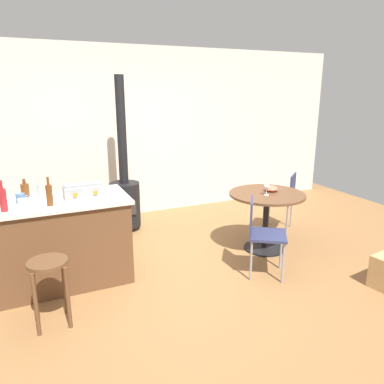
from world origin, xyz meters
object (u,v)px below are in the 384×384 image
(folding_chair_far, at_px, (284,197))
(serving_bowl, at_px, (271,189))
(bottle_2, at_px, (49,195))
(wine_glass, at_px, (267,187))
(toolbox, at_px, (84,191))
(cup_0, at_px, (21,198))
(wooden_stool, at_px, (49,277))
(bottle_1, at_px, (41,192))
(dining_table, at_px, (266,207))
(cup_2, at_px, (2,202))
(bottle_0, at_px, (3,199))
(wood_stove, at_px, (125,194))
(cup_1, at_px, (22,203))
(bottle_3, at_px, (25,190))
(kitchen_island, at_px, (63,241))
(folding_chair_near, at_px, (261,231))

(folding_chair_far, height_order, serving_bowl, folding_chair_far)
(bottle_2, height_order, wine_glass, bottle_2)
(toolbox, height_order, cup_0, toolbox)
(wooden_stool, distance_m, bottle_1, 0.94)
(dining_table, xyz_separation_m, wine_glass, (-0.06, -0.07, 0.29))
(folding_chair_far, relative_size, wine_glass, 5.99)
(bottle_1, height_order, cup_2, bottle_1)
(bottle_0, bearing_deg, bottle_1, 30.14)
(folding_chair_far, xyz_separation_m, wood_stove, (-2.11, 1.00, 0.03))
(cup_1, distance_m, wine_glass, 2.76)
(wooden_stool, xyz_separation_m, serving_bowl, (2.77, 0.61, 0.34))
(cup_0, bearing_deg, bottle_3, 79.16)
(dining_table, relative_size, cup_0, 7.81)
(bottle_0, distance_m, cup_1, 0.18)
(wine_glass, bearing_deg, cup_1, 177.93)
(bottle_1, bearing_deg, kitchen_island, 2.65)
(wood_stove, relative_size, bottle_0, 7.53)
(dining_table, bearing_deg, kitchen_island, 175.60)
(toolbox, bearing_deg, folding_chair_far, 5.85)
(kitchen_island, bearing_deg, wine_glass, -6.08)
(toolbox, distance_m, bottle_1, 0.42)
(wooden_stool, distance_m, cup_0, 0.94)
(dining_table, distance_m, serving_bowl, 0.25)
(folding_chair_far, distance_m, bottle_3, 3.46)
(toolbox, bearing_deg, wine_glass, -6.45)
(dining_table, xyz_separation_m, bottle_1, (-2.64, 0.18, 0.45))
(folding_chair_near, relative_size, bottle_2, 3.05)
(bottle_2, bearing_deg, bottle_3, 115.23)
(kitchen_island, relative_size, bottle_2, 4.87)
(bottle_0, bearing_deg, wooden_stool, -60.93)
(bottle_1, bearing_deg, cup_2, -173.53)
(wooden_stool, relative_size, serving_bowl, 3.40)
(folding_chair_near, xyz_separation_m, cup_1, (-2.36, 0.58, 0.46))
(bottle_0, xyz_separation_m, bottle_1, (0.33, 0.19, -0.02))
(bottle_1, xyz_separation_m, cup_1, (-0.18, -0.15, -0.05))
(wood_stove, xyz_separation_m, bottle_2, (-1.10, -1.47, 0.51))
(folding_chair_near, distance_m, bottle_3, 2.58)
(toolbox, bearing_deg, folding_chair_near, -22.28)
(folding_chair_near, height_order, bottle_3, bottle_3)
(cup_2, bearing_deg, bottle_1, 6.47)
(folding_chair_near, relative_size, toolbox, 2.15)
(wine_glass, bearing_deg, bottle_1, 174.46)
(dining_table, xyz_separation_m, cup_2, (-2.99, 0.14, 0.40))
(wooden_stool, relative_size, dining_table, 0.64)
(toolbox, bearing_deg, cup_0, 176.99)
(folding_chair_near, bearing_deg, toolbox, 157.72)
(wooden_stool, bearing_deg, dining_table, 11.73)
(folding_chair_near, bearing_deg, folding_chair_far, 42.82)
(kitchen_island, xyz_separation_m, cup_1, (-0.34, -0.16, 0.51))
(wine_glass, xyz_separation_m, serving_bowl, (0.16, 0.13, -0.07))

